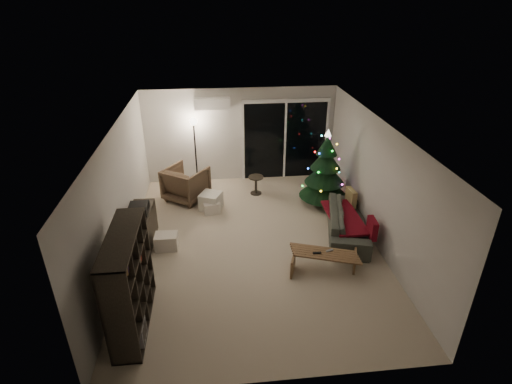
% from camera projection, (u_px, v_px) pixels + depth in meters
% --- Properties ---
extents(room, '(6.50, 7.51, 2.60)m').
position_uv_depth(room, '(266.00, 169.00, 9.15)').
color(room, beige).
rests_on(room, ground).
extents(bookshelf, '(0.69, 1.67, 1.62)m').
position_uv_depth(bookshelf, '(115.00, 283.00, 5.92)').
color(bookshelf, black).
rests_on(bookshelf, floor).
extents(media_cabinet, '(0.48, 1.19, 0.74)m').
position_uv_depth(media_cabinet, '(141.00, 228.00, 8.11)').
color(media_cabinet, black).
rests_on(media_cabinet, floor).
extents(stereo, '(0.37, 0.44, 0.16)m').
position_uv_depth(stereo, '(138.00, 209.00, 7.91)').
color(stereo, black).
rests_on(stereo, media_cabinet).
extents(armchair, '(1.27, 1.28, 0.84)m').
position_uv_depth(armchair, '(186.00, 183.00, 9.85)').
color(armchair, brown).
rests_on(armchair, floor).
extents(ottoman, '(0.60, 0.60, 0.41)m').
position_uv_depth(ottoman, '(211.00, 201.00, 9.48)').
color(ottoman, white).
rests_on(ottoman, floor).
extents(cardboard_box_a, '(0.46, 0.35, 0.32)m').
position_uv_depth(cardboard_box_a, '(166.00, 241.00, 8.05)').
color(cardboard_box_a, white).
rests_on(cardboard_box_a, floor).
extents(cardboard_box_b, '(0.42, 0.34, 0.26)m').
position_uv_depth(cardboard_box_b, '(212.00, 208.00, 9.35)').
color(cardboard_box_b, white).
rests_on(cardboard_box_b, floor).
extents(side_table, '(0.41, 0.41, 0.48)m').
position_uv_depth(side_table, '(256.00, 185.00, 10.18)').
color(side_table, black).
rests_on(side_table, floor).
extents(floor_lamp, '(0.29, 0.29, 1.79)m').
position_uv_depth(floor_lamp, '(196.00, 154.00, 10.32)').
color(floor_lamp, black).
rests_on(floor_lamp, floor).
extents(sofa, '(1.26, 2.15, 0.59)m').
position_uv_depth(sofa, '(348.00, 222.00, 8.45)').
color(sofa, '#292C26').
rests_on(sofa, floor).
extents(sofa_throw, '(0.63, 1.45, 0.05)m').
position_uv_depth(sofa_throw, '(344.00, 217.00, 8.38)').
color(sofa_throw, maroon).
rests_on(sofa_throw, sofa).
extents(cushion_a, '(0.15, 0.40, 0.39)m').
position_uv_depth(cushion_a, '(351.00, 197.00, 8.94)').
color(cushion_a, '#958254').
rests_on(cushion_a, sofa).
extents(cushion_b, '(0.14, 0.40, 0.39)m').
position_uv_depth(cushion_b, '(372.00, 228.00, 7.79)').
color(cushion_b, maroon).
rests_on(cushion_b, sofa).
extents(coffee_table, '(1.30, 0.81, 0.39)m').
position_uv_depth(coffee_table, '(324.00, 261.00, 7.40)').
color(coffee_table, brown).
rests_on(coffee_table, floor).
extents(remote_a, '(0.15, 0.05, 0.02)m').
position_uv_depth(remote_a, '(317.00, 253.00, 7.29)').
color(remote_a, black).
rests_on(remote_a, coffee_table).
extents(remote_b, '(0.15, 0.09, 0.02)m').
position_uv_depth(remote_b, '(330.00, 250.00, 7.36)').
color(remote_b, slate).
rests_on(remote_b, coffee_table).
extents(christmas_tree, '(1.24, 1.24, 1.89)m').
position_uv_depth(christmas_tree, '(325.00, 168.00, 9.39)').
color(christmas_tree, '#153B1E').
rests_on(christmas_tree, floor).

